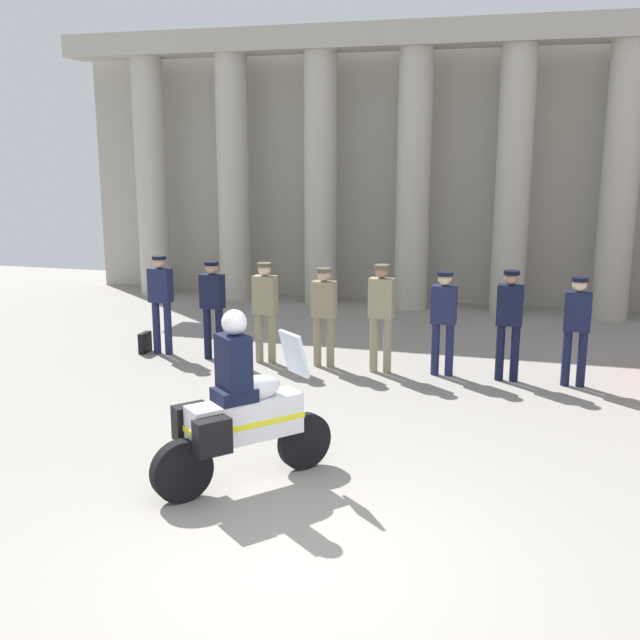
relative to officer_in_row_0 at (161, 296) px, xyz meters
The scene contains 12 objects.
ground_plane 7.37m from the officer_in_row_0, 54.00° to the right, with size 28.06×28.06×0.00m, color gray.
colonnade_backdrop 7.05m from the officer_in_row_0, 57.82° to the left, with size 16.44×1.59×6.25m.
officer_in_row_0 is the anchor object (origin of this frame).
officer_in_row_1 1.00m from the officer_in_row_0, ahead, with size 0.39×0.24×1.67m.
officer_in_row_2 1.92m from the officer_in_row_0, ahead, with size 0.39×0.24×1.68m.
officer_in_row_3 2.91m from the officer_in_row_0, ahead, with size 0.39×0.24×1.63m.
officer_in_row_4 3.86m from the officer_in_row_0, ahead, with size 0.39×0.24×1.73m.
officer_in_row_5 4.83m from the officer_in_row_0, ahead, with size 0.39×0.24×1.64m.
officer_in_row_6 5.82m from the officer_in_row_0, ahead, with size 0.39×0.24×1.71m.
officer_in_row_7 6.79m from the officer_in_row_0, ahead, with size 0.39×0.24×1.66m.
motorcycle_with_rider 5.65m from the officer_in_row_0, 54.90° to the right, with size 1.47×1.65×1.90m.
briefcase_on_ground 0.90m from the officer_in_row_0, behind, with size 0.10×0.32×0.36m, color black.
Camera 1 is at (1.73, -5.61, 3.44)m, focal length 42.34 mm.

